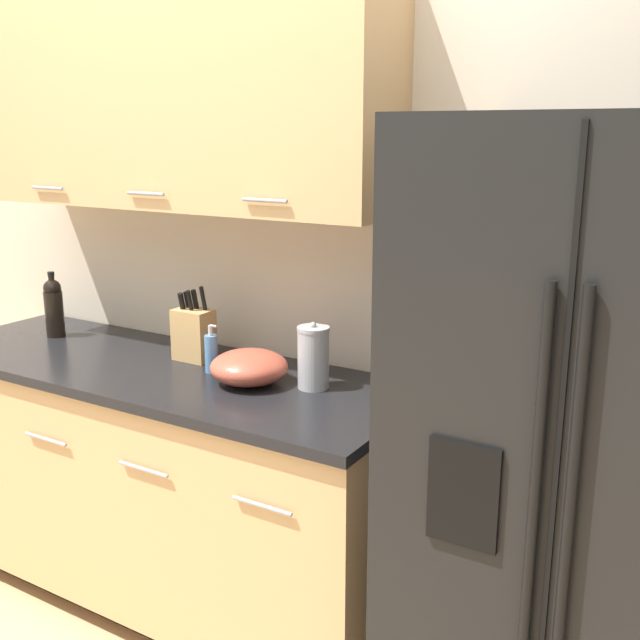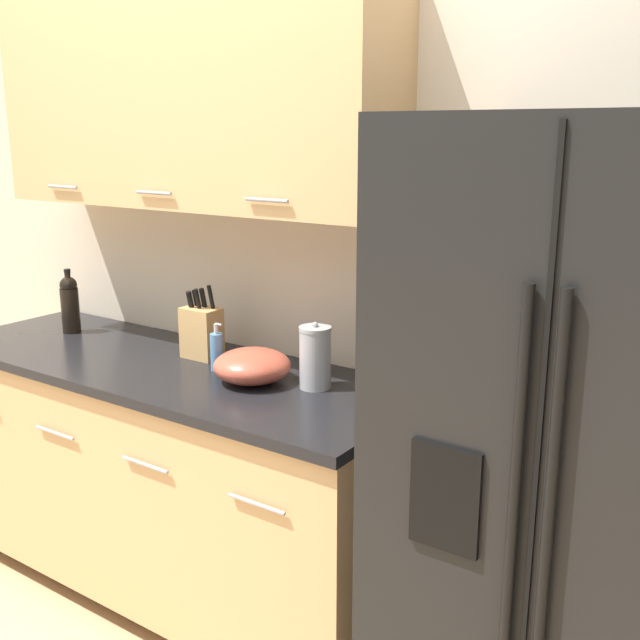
% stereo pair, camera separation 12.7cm
% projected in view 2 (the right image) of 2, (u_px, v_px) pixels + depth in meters
% --- Properties ---
extents(wall_back, '(10.00, 0.39, 2.60)m').
position_uv_depth(wall_back, '(239.00, 218.00, 2.74)').
color(wall_back, beige).
rests_on(wall_back, ground_plane).
extents(counter_unit, '(1.90, 0.64, 0.93)m').
position_uv_depth(counter_unit, '(172.00, 479.00, 2.79)').
color(counter_unit, black).
rests_on(counter_unit, ground_plane).
extents(refrigerator, '(0.84, 0.78, 1.77)m').
position_uv_depth(refrigerator, '(583.00, 491.00, 1.81)').
color(refrigerator, black).
rests_on(refrigerator, ground_plane).
extents(knife_block, '(0.14, 0.09, 0.27)m').
position_uv_depth(knife_block, '(202.00, 332.00, 2.70)').
color(knife_block, tan).
rests_on(knife_block, counter_unit).
extents(wine_bottle, '(0.07, 0.07, 0.26)m').
position_uv_depth(wine_bottle, '(70.00, 303.00, 3.04)').
color(wine_bottle, black).
rests_on(wine_bottle, counter_unit).
extents(soap_dispenser, '(0.05, 0.04, 0.17)m').
position_uv_depth(soap_dispenser, '(217.00, 351.00, 2.57)').
color(soap_dispenser, '#4C7FB2').
rests_on(soap_dispenser, counter_unit).
extents(steel_canister, '(0.10, 0.10, 0.22)m').
position_uv_depth(steel_canister, '(315.00, 357.00, 2.38)').
color(steel_canister, '#A3A3A5').
rests_on(steel_canister, counter_unit).
extents(mixing_bowl, '(0.26, 0.26, 0.11)m').
position_uv_depth(mixing_bowl, '(252.00, 366.00, 2.45)').
color(mixing_bowl, '#B24C38').
rests_on(mixing_bowl, counter_unit).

